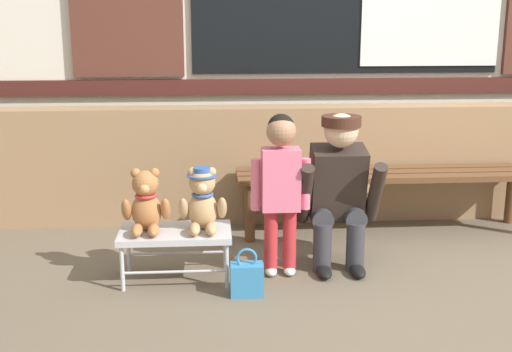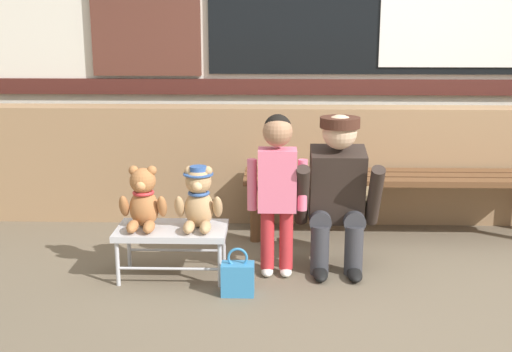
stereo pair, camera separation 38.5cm
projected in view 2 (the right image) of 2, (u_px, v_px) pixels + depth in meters
The scene contains 9 objects.
ground_plane at pixel (400, 299), 3.59m from camera, with size 60.00×60.00×0.00m, color brown.
brick_low_wall at pixel (367, 164), 4.87m from camera, with size 8.15×0.25×0.85m, color #997551.
wooden_bench_long at pixel (397, 184), 4.52m from camera, with size 2.10×0.40×0.44m.
small_display_bench at pixel (172, 233), 3.84m from camera, with size 0.64×0.36×0.30m.
teddy_bear_plain at pixel (143, 200), 3.80m from camera, with size 0.28×0.26×0.36m.
teddy_bear_with_hat at pixel (199, 199), 3.79m from camera, with size 0.28×0.27×0.36m.
child_standing at pixel (277, 178), 3.79m from camera, with size 0.35×0.18×0.96m.
adult_crouching at pixel (339, 192), 3.90m from camera, with size 0.50×0.49×0.95m.
handbag_on_ground at pixel (238, 278), 3.63m from camera, with size 0.18×0.11×0.27m.
Camera 2 is at (-0.68, -3.34, 1.51)m, focal length 46.39 mm.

